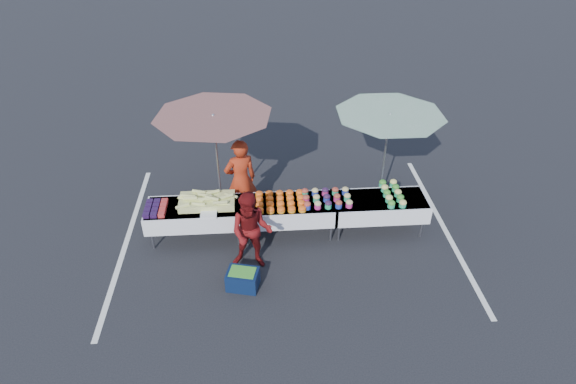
{
  "coord_description": "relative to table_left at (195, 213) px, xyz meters",
  "views": [
    {
      "loc": [
        -0.52,
        -7.52,
        6.17
      ],
      "look_at": [
        0.0,
        0.0,
        1.0
      ],
      "focal_mm": 30.0,
      "sensor_mm": 36.0,
      "label": 1
    }
  ],
  "objects": [
    {
      "name": "storage_bin",
      "position": [
        0.91,
        -1.43,
        -0.4
      ],
      "size": [
        0.62,
        0.51,
        0.35
      ],
      "rotation": [
        0.0,
        0.0,
        -0.24
      ],
      "color": "#0B1938",
      "rests_on": "ground"
    },
    {
      "name": "corn_pile",
      "position": [
        0.25,
        0.04,
        0.26
      ],
      "size": [
        1.16,
        0.57,
        0.26
      ],
      "color": "#C8C867",
      "rests_on": "table_left"
    },
    {
      "name": "table_left",
      "position": [
        0.0,
        0.0,
        0.0
      ],
      "size": [
        1.86,
        0.81,
        0.75
      ],
      "color": "white",
      "rests_on": "ground"
    },
    {
      "name": "berry_punnets",
      "position": [
        -0.71,
        -0.06,
        0.21
      ],
      "size": [
        0.4,
        0.54,
        0.08
      ],
      "color": "black",
      "rests_on": "table_left"
    },
    {
      "name": "ground",
      "position": [
        1.8,
        0.0,
        -0.58
      ],
      "size": [
        80.0,
        80.0,
        0.0
      ],
      "primitive_type": "plane",
      "color": "black"
    },
    {
      "name": "stripe_right",
      "position": [
        5.0,
        0.0,
        -0.58
      ],
      "size": [
        0.1,
        5.0,
        0.0
      ],
      "primitive_type": "cube",
      "color": "silver",
      "rests_on": "ground"
    },
    {
      "name": "bean_baskets",
      "position": [
        3.86,
        0.08,
        0.24
      ],
      "size": [
        0.36,
        0.86,
        0.15
      ],
      "color": "#279C69",
      "rests_on": "table_right"
    },
    {
      "name": "vendor",
      "position": [
        0.89,
        0.63,
        0.32
      ],
      "size": [
        0.76,
        0.62,
        1.8
      ],
      "primitive_type": "imported",
      "rotation": [
        0.0,
        0.0,
        3.47
      ],
      "color": "#A52B12",
      "rests_on": "ground"
    },
    {
      "name": "umbrella_left",
      "position": [
        0.45,
        0.74,
        1.52
      ],
      "size": [
        2.74,
        2.74,
        2.32
      ],
      "rotation": [
        0.0,
        0.0,
        0.24
      ],
      "color": "black",
      "rests_on": "ground"
    },
    {
      "name": "carrot_bowls",
      "position": [
        1.65,
        -0.01,
        0.22
      ],
      "size": [
        0.95,
        0.69,
        0.11
      ],
      "color": "orange",
      "rests_on": "table_center"
    },
    {
      "name": "potato_cups",
      "position": [
        2.55,
        0.0,
        0.25
      ],
      "size": [
        0.94,
        0.58,
        0.16
      ],
      "color": "#2236A1",
      "rests_on": "table_right"
    },
    {
      "name": "table_right",
      "position": [
        3.6,
        0.0,
        0.0
      ],
      "size": [
        1.86,
        0.81,
        0.75
      ],
      "color": "white",
      "rests_on": "ground"
    },
    {
      "name": "table_center",
      "position": [
        1.8,
        0.0,
        0.0
      ],
      "size": [
        1.86,
        0.81,
        0.75
      ],
      "color": "white",
      "rests_on": "ground"
    },
    {
      "name": "customer",
      "position": [
        1.09,
        -0.88,
        0.2
      ],
      "size": [
        0.84,
        0.7,
        1.57
      ],
      "primitive_type": "imported",
      "rotation": [
        0.0,
        0.0,
        -0.15
      ],
      "color": "#640F10",
      "rests_on": "ground"
    },
    {
      "name": "plastic_bags",
      "position": [
        0.3,
        -0.3,
        0.19
      ],
      "size": [
        0.3,
        0.25,
        0.05
      ],
      "primitive_type": "cube",
      "color": "white",
      "rests_on": "table_left"
    },
    {
      "name": "umbrella_right",
      "position": [
        3.83,
        0.8,
        1.42
      ],
      "size": [
        2.81,
        2.81,
        2.21
      ],
      "rotation": [
        0.0,
        0.0,
        0.38
      ],
      "color": "black",
      "rests_on": "ground"
    },
    {
      "name": "stripe_left",
      "position": [
        -1.4,
        0.0,
        -0.58
      ],
      "size": [
        0.1,
        5.0,
        0.0
      ],
      "primitive_type": "cube",
      "color": "silver",
      "rests_on": "ground"
    }
  ]
}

